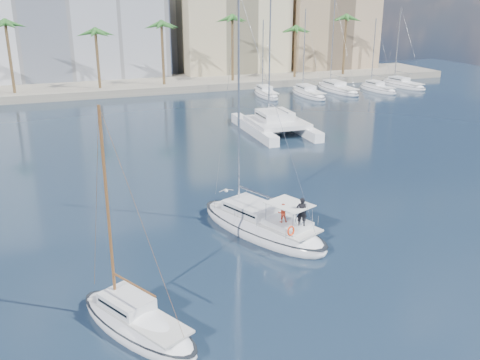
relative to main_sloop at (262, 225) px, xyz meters
name	(u,v)px	position (x,y,z in m)	size (l,w,h in m)	color
ground	(265,231)	(0.28, 0.12, -0.52)	(160.00, 160.00, 0.00)	black
quay	(126,86)	(0.28, 61.12, 0.08)	(120.00, 14.00, 1.20)	gray
building_modern	(40,3)	(-11.72, 73.12, 13.48)	(42.00, 16.00, 28.00)	silver
building_beige	(230,24)	(22.28, 70.12, 9.48)	(20.00, 14.00, 20.00)	beige
building_tan_right	(326,27)	(42.28, 68.12, 8.48)	(18.00, 12.00, 18.00)	tan
palm_centre	(125,29)	(0.28, 57.12, 9.76)	(3.60, 3.60, 12.30)	brown
palm_right	(317,24)	(34.28, 57.12, 9.76)	(3.60, 3.60, 12.30)	brown
main_sloop	(262,225)	(0.00, 0.00, 0.00)	(7.56, 11.64, 16.53)	white
small_sloop	(137,323)	(-10.05, -8.34, -0.10)	(5.99, 8.31, 11.57)	white
catamaran	(275,122)	(12.27, 25.52, 0.65)	(6.87, 13.21, 18.89)	white
seagull	(226,190)	(-0.41, 6.40, 0.38)	(1.19, 0.51, 0.22)	silver
moored_yacht_a	(266,96)	(20.28, 47.12, -0.52)	(2.72, 9.35, 11.90)	white
moored_yacht_b	(308,96)	(26.78, 45.12, -0.52)	(3.14, 10.78, 13.72)	white
moored_yacht_c	(338,91)	(33.28, 47.12, -0.52)	(3.55, 12.21, 15.54)	white
moored_yacht_d	(378,91)	(39.78, 45.12, -0.52)	(2.72, 9.35, 11.90)	white
moored_yacht_e	(403,87)	(46.28, 47.12, -0.52)	(3.14, 10.78, 13.72)	white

